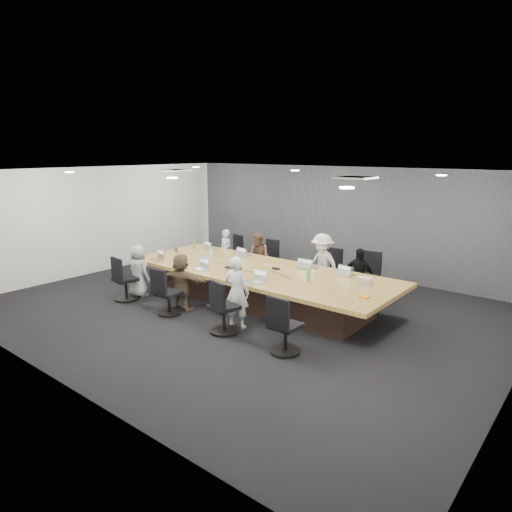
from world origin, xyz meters
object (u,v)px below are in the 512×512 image
Objects in this scene: bottle_green_right at (308,274)px; mug_brown at (176,250)px; chair_1 at (267,263)px; conference_table at (259,285)px; person_5 at (181,282)px; person_3 at (358,276)px; laptop_6 at (255,282)px; person_6 at (237,292)px; person_4 at (138,271)px; chair_4 at (126,283)px; chair_3 at (365,280)px; laptop_0 at (211,249)px; chair_6 at (224,311)px; laptop_4 at (157,259)px; stapler at (239,268)px; chair_0 at (234,257)px; bottle_green_left at (194,244)px; bottle_clear at (211,254)px; chair_5 at (169,297)px; chair_2 at (329,275)px; person_0 at (225,252)px; person_1 at (259,257)px; chair_7 at (286,330)px; laptop_5 at (201,269)px; laptop_2 at (309,267)px; canvas_bag at (365,281)px; person_2 at (322,264)px; snack_packet at (364,297)px; laptop_1 at (245,255)px; laptop_3 at (346,274)px.

bottle_green_right reaches higher than mug_brown.
mug_brown is (-1.57, -1.68, 0.42)m from chair_1.
conference_table is 1.66m from person_5.
person_3 reaches higher than laptop_6.
person_6 reaches higher than laptop_6.
person_4 is 3.68× the size of laptop_6.
person_5 reaches higher than chair_4.
chair_3 is at bearing -142.16° from person_5.
bottle_green_right is at bearing 178.63° from laptop_0.
chair_6 reaches higher than laptop_4.
person_4 is at bearing -13.26° from person_6.
person_6 reaches higher than stapler.
chair_0 is at bearing -79.18° from person_5.
bottle_green_left is 1.26m from bottle_clear.
chair_0 is 1.00× the size of chair_5.
chair_2 is 0.66× the size of person_0.
chair_1 is at bearing 36.32° from bottle_green_left.
person_0 is 1.14m from person_1.
chair_7 reaches higher than laptop_0.
person_4 is 7.53× the size of stapler.
bottle_clear is at bearing -47.75° from person_6.
chair_3 reaches higher than chair_0.
laptop_5 is at bearing -33.38° from person_6.
person_3 is at bearing -149.63° from laptop_2.
person_4 is at bearing -81.61° from person_0.
mug_brown is 0.40× the size of canvas_bag.
chair_3 reaches higher than chair_7.
bottle_green_left is at bearing 84.39° from mug_brown.
chair_2 is at bearing 108.77° from chair_7.
person_2 is 2.71m from person_6.
person_1 is (-1.08, 1.35, 0.20)m from conference_table.
laptop_6 reaches higher than chair_0.
snack_packet is (0.96, -2.07, 0.33)m from chair_3.
bottle_green_right reaches higher than chair_0.
person_3 is (0.90, -0.35, 0.21)m from chair_2.
laptop_2 is (0.19, 2.50, 0.35)m from chair_6.
laptop_0 reaches higher than chair_1.
person_6 is at bearing -81.73° from person_2.
stapler is at bearing -167.33° from canvas_bag.
laptop_1 is 3.87m from snack_packet.
bottle_clear is (-3.11, -1.32, 0.26)m from person_3.
chair_6 is 2.75m from laptop_3.
chair_3 is 0.64× the size of person_6.
laptop_1 reaches higher than chair_1.
person_6 is at bearing 168.22° from person_5.
mug_brown is at bearing 164.73° from chair_6.
person_0 is at bearing 97.16° from laptop_4.
chair_3 is 2.97× the size of laptop_4.
stapler is 2.68m from canvas_bag.
canvas_bag reaches higher than chair_6.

